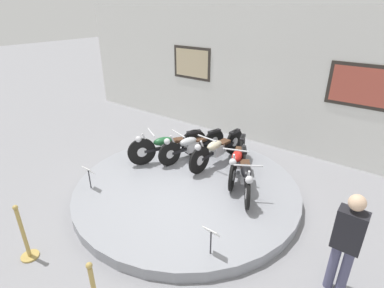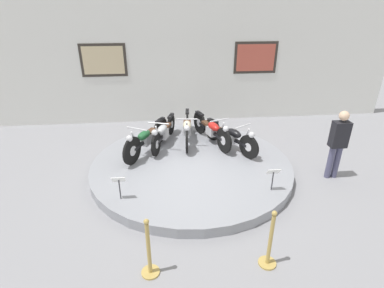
% 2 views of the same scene
% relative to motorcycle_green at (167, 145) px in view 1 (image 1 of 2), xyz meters
% --- Properties ---
extents(ground_plane, '(60.00, 60.00, 0.00)m').
position_rel_motorcycle_green_xyz_m(ground_plane, '(1.07, -0.59, -0.62)').
color(ground_plane, gray).
extents(display_platform, '(4.76, 4.76, 0.22)m').
position_rel_motorcycle_green_xyz_m(display_platform, '(1.07, -0.59, -0.51)').
color(display_platform, gray).
rests_on(display_platform, ground_plane).
extents(back_wall, '(14.00, 0.22, 3.73)m').
position_rel_motorcycle_green_xyz_m(back_wall, '(1.07, 2.86, 1.25)').
color(back_wall, silver).
rests_on(back_wall, ground_plane).
extents(motorcycle_green, '(1.05, 1.79, 0.82)m').
position_rel_motorcycle_green_xyz_m(motorcycle_green, '(0.00, 0.00, 0.00)').
color(motorcycle_green, black).
rests_on(motorcycle_green, display_platform).
extents(motorcycle_silver, '(0.71, 1.88, 0.78)m').
position_rel_motorcycle_green_xyz_m(motorcycle_silver, '(0.43, 0.42, -0.03)').
color(motorcycle_silver, black).
rests_on(motorcycle_silver, display_platform).
extents(motorcycle_cream, '(0.54, 2.00, 0.80)m').
position_rel_motorcycle_green_xyz_m(motorcycle_cream, '(1.07, 0.58, -0.01)').
color(motorcycle_cream, black).
rests_on(motorcycle_cream, display_platform).
extents(motorcycle_red, '(0.77, 1.90, 0.80)m').
position_rel_motorcycle_green_xyz_m(motorcycle_red, '(1.72, 0.42, -0.01)').
color(motorcycle_red, black).
rests_on(motorcycle_red, display_platform).
extents(motorcycle_black, '(1.06, 1.69, 0.78)m').
position_rel_motorcycle_green_xyz_m(motorcycle_black, '(2.15, -0.00, -0.03)').
color(motorcycle_black, black).
rests_on(motorcycle_black, display_platform).
extents(info_placard_front_left, '(0.26, 0.11, 0.51)m').
position_rel_motorcycle_green_xyz_m(info_placard_front_left, '(-0.45, -1.94, -0.03)').
color(info_placard_front_left, '#333338').
rests_on(info_placard_front_left, display_platform).
extents(info_placard_front_centre, '(0.26, 0.11, 0.51)m').
position_rel_motorcycle_green_xyz_m(info_placard_front_centre, '(2.59, -1.94, -0.03)').
color(info_placard_front_centre, '#333338').
rests_on(info_placard_front_centre, display_platform).
extents(visitor_standing, '(0.36, 0.22, 1.62)m').
position_rel_motorcycle_green_xyz_m(visitor_standing, '(4.27, -1.24, 0.29)').
color(visitor_standing, '#4C4C6B').
rests_on(visitor_standing, ground_plane).
extents(stanchion_post_left_of_entry, '(0.28, 0.28, 1.02)m').
position_rel_motorcycle_green_xyz_m(stanchion_post_left_of_entry, '(0.17, -3.59, -0.28)').
color(stanchion_post_left_of_entry, tan).
rests_on(stanchion_post_left_of_entry, ground_plane).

